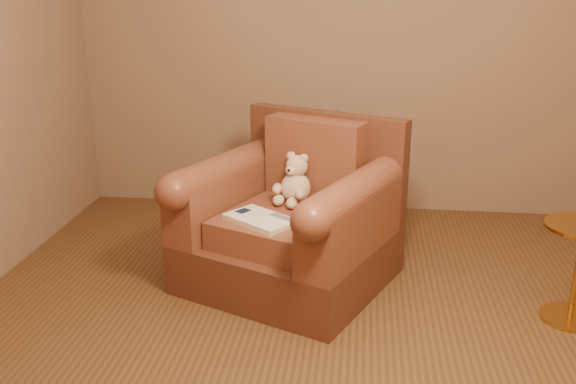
# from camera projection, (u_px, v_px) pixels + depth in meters

# --- Properties ---
(floor) EXTENTS (4.00, 4.00, 0.00)m
(floor) POSITION_uv_depth(u_px,v_px,m) (338.00, 347.00, 3.05)
(floor) COLOR brown
(floor) RESTS_ON ground
(armchair) EXTENTS (1.33, 1.30, 0.92)m
(armchair) POSITION_uv_depth(u_px,v_px,m) (293.00, 221.00, 3.64)
(armchair) COLOR #532A1B
(armchair) RESTS_ON floor
(teddy_bear) EXTENTS (0.22, 0.25, 0.30)m
(teddy_bear) POSITION_uv_depth(u_px,v_px,m) (294.00, 184.00, 3.67)
(teddy_bear) COLOR beige
(teddy_bear) RESTS_ON armchair
(guidebook) EXTENTS (0.43, 0.40, 0.03)m
(guidebook) POSITION_uv_depth(u_px,v_px,m) (260.00, 219.00, 3.40)
(guidebook) COLOR beige
(guidebook) RESTS_ON armchair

